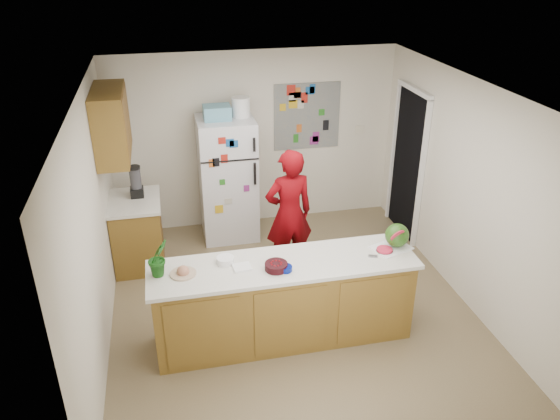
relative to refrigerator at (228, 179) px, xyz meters
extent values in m
cube|color=brown|center=(0.45, -1.88, -0.86)|extent=(4.00, 4.50, 0.02)
cube|color=beige|center=(0.45, 0.38, 0.40)|extent=(4.00, 0.02, 2.50)
cube|color=beige|center=(-1.56, -1.88, 0.40)|extent=(0.02, 4.50, 2.50)
cube|color=beige|center=(2.46, -1.88, 0.40)|extent=(0.02, 4.50, 2.50)
cube|color=white|center=(0.45, -1.88, 1.66)|extent=(4.00, 4.50, 0.02)
cube|color=black|center=(2.44, -0.43, 0.17)|extent=(0.03, 0.85, 2.04)
cube|color=brown|center=(0.25, -2.38, -0.41)|extent=(2.60, 0.62, 0.88)
cube|color=silver|center=(0.25, -2.38, 0.05)|extent=(2.68, 0.70, 0.04)
cube|color=brown|center=(-1.24, -0.53, -0.42)|extent=(0.60, 0.80, 0.86)
cube|color=silver|center=(-1.24, -0.53, 0.03)|extent=(0.64, 0.84, 0.04)
cube|color=brown|center=(-1.37, -0.58, 1.05)|extent=(0.35, 1.00, 0.80)
cube|color=silver|center=(0.00, 0.00, 0.00)|extent=(0.75, 0.70, 1.70)
cube|color=#5999B2|center=(-0.10, 0.00, 0.94)|extent=(0.35, 0.28, 0.18)
cube|color=slate|center=(1.20, 0.36, 0.70)|extent=(0.95, 0.01, 0.95)
imported|color=#650309|center=(0.59, -1.16, -0.03)|extent=(0.64, 0.46, 1.64)
cylinder|color=black|center=(-1.19, -0.43, 0.24)|extent=(0.14, 0.14, 0.38)
cube|color=white|center=(1.40, -2.34, 0.08)|extent=(0.45, 0.40, 0.01)
sphere|color=#205B11|center=(1.46, -2.32, 0.21)|extent=(0.25, 0.25, 0.25)
cylinder|color=#DF3444|center=(1.30, -2.39, 0.09)|extent=(0.16, 0.16, 0.02)
cylinder|color=black|center=(0.15, -2.48, 0.11)|extent=(0.29, 0.29, 0.07)
cylinder|color=silver|center=(-0.31, -2.25, 0.10)|extent=(0.23, 0.23, 0.06)
cylinder|color=#051260|center=(0.23, -2.52, 0.10)|extent=(0.15, 0.15, 0.05)
cylinder|color=#B2A38D|center=(-0.74, -2.37, 0.08)|extent=(0.31, 0.31, 0.02)
cube|color=silver|center=(-0.17, -2.38, 0.08)|extent=(0.18, 0.17, 0.02)
cube|color=gray|center=(1.15, -2.46, 0.08)|extent=(0.10, 0.07, 0.01)
imported|color=#173F0E|center=(-0.95, -2.33, 0.26)|extent=(0.26, 0.25, 0.38)
camera|label=1|loc=(-0.77, -6.86, 2.94)|focal=35.00mm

